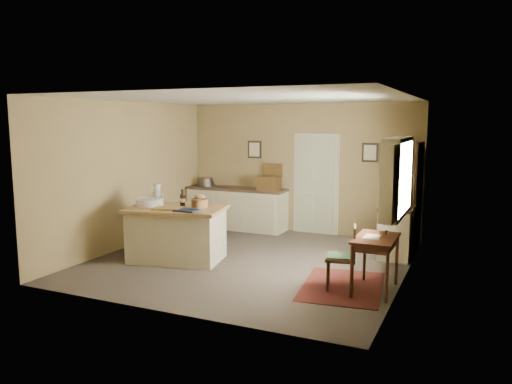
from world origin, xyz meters
TOP-DOWN VIEW (x-y plane):
  - ground at (0.00, 0.00)m, footprint 5.00×5.00m
  - wall_back at (0.00, 2.50)m, footprint 5.00×0.10m
  - wall_front at (0.00, -2.50)m, footprint 5.00×0.10m
  - wall_left at (-2.50, 0.00)m, footprint 0.10×5.00m
  - wall_right at (2.50, 0.00)m, footprint 0.10×5.00m
  - ceiling at (0.00, 0.00)m, footprint 5.00×5.00m
  - door at (0.35, 2.47)m, footprint 0.97×0.06m
  - framed_prints at (0.20, 2.48)m, footprint 2.82×0.02m
  - window at (2.42, -0.20)m, footprint 0.25×1.99m
  - work_island at (-1.16, -0.47)m, footprint 1.75×1.32m
  - sideboard at (-1.34, 2.20)m, footprint 2.22×0.63m
  - rug at (1.75, -0.66)m, footprint 1.29×1.73m
  - writing_desk at (2.20, -0.66)m, footprint 0.54×0.89m
  - desk_chair at (1.74, -0.76)m, footprint 0.49×0.49m
  - right_cabinet at (2.20, 1.29)m, footprint 0.55×0.98m
  - shelving_unit at (2.35, 1.95)m, footprint 0.33×0.88m

SIDE VIEW (x-z plane):
  - ground at x=0.00m, z-range 0.00..0.00m
  - rug at x=1.75m, z-range 0.00..0.01m
  - desk_chair at x=1.74m, z-range 0.00..0.88m
  - right_cabinet at x=2.20m, z-range -0.04..0.95m
  - sideboard at x=-1.34m, z-range -0.11..1.07m
  - work_island at x=-1.16m, z-range -0.12..1.08m
  - writing_desk at x=2.20m, z-range 0.26..1.08m
  - shelving_unit at x=2.35m, z-range 0.00..1.96m
  - door at x=0.35m, z-range 0.00..2.11m
  - wall_back at x=0.00m, z-range 0.00..2.70m
  - wall_front at x=0.00m, z-range 0.00..2.70m
  - wall_left at x=-2.50m, z-range 0.00..2.70m
  - wall_right at x=2.50m, z-range 0.00..2.70m
  - window at x=2.42m, z-range 0.99..2.11m
  - framed_prints at x=0.20m, z-range 1.53..1.91m
  - ceiling at x=0.00m, z-range 2.70..2.70m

